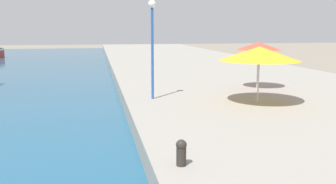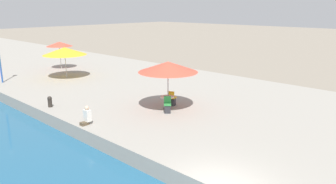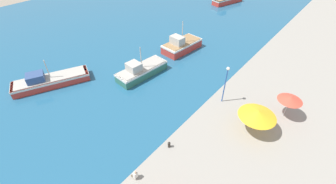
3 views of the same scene
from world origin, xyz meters
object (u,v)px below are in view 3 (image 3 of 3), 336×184
(fishing_boat_mid, at_px, (141,70))
(fishing_boat_near, at_px, (50,80))
(fishing_boat_distant, at_px, (227,0))
(person_at_quay, at_px, (135,175))
(fishing_boat_far, at_px, (181,45))
(lamppost, at_px, (226,79))
(cafe_umbrella_white, at_px, (258,114))
(mooring_bollard, at_px, (169,144))
(cafe_umbrella_striped, at_px, (290,99))

(fishing_boat_mid, bearing_deg, fishing_boat_near, -124.67)
(fishing_boat_distant, bearing_deg, person_at_quay, -54.99)
(fishing_boat_distant, bearing_deg, fishing_boat_far, -62.03)
(lamppost, bearing_deg, person_at_quay, -93.46)
(fishing_boat_near, xyz_separation_m, fishing_boat_mid, (7.53, 8.94, 0.12))
(fishing_boat_near, height_order, fishing_boat_far, fishing_boat_far)
(cafe_umbrella_white, height_order, person_at_quay, cafe_umbrella_white)
(fishing_boat_near, bearing_deg, fishing_boat_mid, 74.61)
(fishing_boat_far, bearing_deg, fishing_boat_mid, -83.57)
(fishing_boat_near, height_order, mooring_bollard, fishing_boat_near)
(fishing_boat_near, bearing_deg, fishing_boat_far, 92.50)
(mooring_bollard, xyz_separation_m, lamppost, (0.61, 8.76, 2.74))
(fishing_boat_near, bearing_deg, fishing_boat_distant, 112.62)
(fishing_boat_mid, distance_m, lamppost, 11.93)
(fishing_boat_near, relative_size, fishing_boat_distant, 1.08)
(person_at_quay, xyz_separation_m, mooring_bollard, (0.17, 4.11, -0.07))
(fishing_boat_near, relative_size, cafe_umbrella_white, 2.66)
(fishing_boat_mid, height_order, fishing_boat_far, fishing_boat_far)
(cafe_umbrella_striped, height_order, person_at_quay, cafe_umbrella_striped)
(mooring_bollard, bearing_deg, fishing_boat_mid, 145.85)
(fishing_boat_far, height_order, lamppost, lamppost)
(lamppost, bearing_deg, cafe_umbrella_striped, 18.34)
(fishing_boat_mid, relative_size, cafe_umbrella_white, 2.12)
(fishing_boat_mid, relative_size, mooring_bollard, 11.44)
(mooring_bollard, bearing_deg, fishing_boat_near, -175.11)
(lamppost, bearing_deg, fishing_boat_distant, 116.88)
(cafe_umbrella_white, distance_m, cafe_umbrella_striped, 4.30)
(fishing_boat_distant, height_order, person_at_quay, fishing_boat_distant)
(person_at_quay, xyz_separation_m, lamppost, (0.78, 12.87, 2.67))
(cafe_umbrella_striped, bearing_deg, fishing_boat_near, -153.80)
(cafe_umbrella_striped, bearing_deg, person_at_quay, -114.95)
(mooring_bollard, bearing_deg, cafe_umbrella_white, 53.67)
(person_at_quay, bearing_deg, fishing_boat_near, 172.08)
(fishing_boat_distant, distance_m, person_at_quay, 49.95)
(fishing_boat_far, xyz_separation_m, cafe_umbrella_striped, (17.73, -5.79, 2.10))
(cafe_umbrella_white, bearing_deg, cafe_umbrella_striped, 66.42)
(fishing_boat_distant, height_order, cafe_umbrella_striped, fishing_boat_distant)
(fishing_boat_mid, distance_m, fishing_boat_distant, 36.12)
(fishing_boat_near, xyz_separation_m, fishing_boat_far, (7.43, 18.17, 0.23))
(fishing_boat_distant, height_order, lamppost, lamppost)
(lamppost, bearing_deg, fishing_boat_far, 145.91)
(cafe_umbrella_white, xyz_separation_m, lamppost, (-4.44, 1.90, 0.89))
(cafe_umbrella_white, bearing_deg, mooring_bollard, -126.33)
(fishing_boat_near, distance_m, lamppost, 21.85)
(fishing_boat_far, xyz_separation_m, cafe_umbrella_white, (16.01, -9.73, 1.97))
(mooring_bollard, bearing_deg, fishing_boat_far, 123.46)
(fishing_boat_far, bearing_deg, mooring_bollard, -50.78)
(fishing_boat_near, bearing_deg, person_at_quay, 16.82)
(cafe_umbrella_white, distance_m, lamppost, 4.91)
(fishing_boat_far, relative_size, person_at_quay, 7.18)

